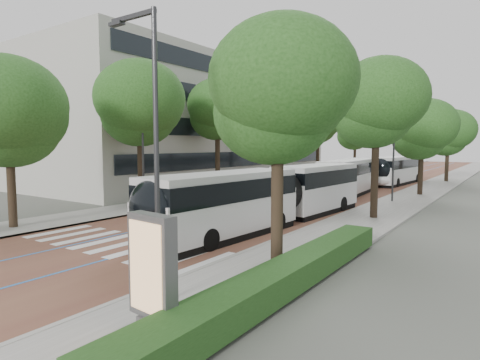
% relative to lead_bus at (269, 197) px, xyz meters
% --- Properties ---
extents(ground, '(160.00, 160.00, 0.00)m').
position_rel_lead_bus_xyz_m(ground, '(-3.42, -8.66, -1.63)').
color(ground, '#51544C').
rests_on(ground, ground).
extents(road, '(11.00, 140.00, 0.02)m').
position_rel_lead_bus_xyz_m(road, '(-3.42, 31.34, -1.62)').
color(road, brown).
rests_on(road, ground).
extents(sidewalk_left, '(4.00, 140.00, 0.12)m').
position_rel_lead_bus_xyz_m(sidewalk_left, '(-10.92, 31.34, -1.57)').
color(sidewalk_left, gray).
rests_on(sidewalk_left, ground).
extents(sidewalk_right, '(4.00, 140.00, 0.12)m').
position_rel_lead_bus_xyz_m(sidewalk_right, '(4.08, 31.34, -1.57)').
color(sidewalk_right, gray).
rests_on(sidewalk_right, ground).
extents(kerb_left, '(0.20, 140.00, 0.14)m').
position_rel_lead_bus_xyz_m(kerb_left, '(-9.02, 31.34, -1.57)').
color(kerb_left, gray).
rests_on(kerb_left, ground).
extents(kerb_right, '(0.20, 140.00, 0.14)m').
position_rel_lead_bus_xyz_m(kerb_right, '(2.18, 31.34, -1.57)').
color(kerb_right, gray).
rests_on(kerb_right, ground).
extents(zebra_crossing, '(10.55, 3.60, 0.01)m').
position_rel_lead_bus_xyz_m(zebra_crossing, '(-3.22, -7.66, -1.60)').
color(zebra_crossing, silver).
rests_on(zebra_crossing, ground).
extents(lane_line_left, '(0.12, 126.00, 0.01)m').
position_rel_lead_bus_xyz_m(lane_line_left, '(-5.02, 31.34, -1.60)').
color(lane_line_left, blue).
rests_on(lane_line_left, road).
extents(lane_line_right, '(0.12, 126.00, 0.01)m').
position_rel_lead_bus_xyz_m(lane_line_right, '(-1.82, 31.34, -1.60)').
color(lane_line_right, blue).
rests_on(lane_line_right, road).
extents(office_building, '(18.11, 40.00, 14.00)m').
position_rel_lead_bus_xyz_m(office_building, '(-22.89, 19.34, 5.37)').
color(office_building, '#ADABA0').
rests_on(office_building, ground).
extents(hedge, '(1.20, 14.00, 0.80)m').
position_rel_lead_bus_xyz_m(hedge, '(5.68, -8.66, -1.11)').
color(hedge, '#1D4016').
rests_on(hedge, sidewalk_right).
extents(streetlight_near, '(1.82, 0.20, 8.00)m').
position_rel_lead_bus_xyz_m(streetlight_near, '(3.20, -11.66, 3.19)').
color(streetlight_near, '#2F2F31').
rests_on(streetlight_near, sidewalk_right).
extents(streetlight_far, '(1.82, 0.20, 8.00)m').
position_rel_lead_bus_xyz_m(streetlight_far, '(3.20, 13.34, 3.19)').
color(streetlight_far, '#2F2F31').
rests_on(streetlight_far, sidewalk_right).
extents(lamp_post_left, '(0.14, 0.14, 8.00)m').
position_rel_lead_bus_xyz_m(lamp_post_left, '(-9.52, -0.66, 2.49)').
color(lamp_post_left, '#2F2F31').
rests_on(lamp_post_left, sidewalk_left).
extents(trees_left, '(6.45, 61.27, 10.21)m').
position_rel_lead_bus_xyz_m(trees_left, '(-10.92, 17.37, 5.31)').
color(trees_left, black).
rests_on(trees_left, ground).
extents(trees_right, '(5.76, 47.47, 9.12)m').
position_rel_lead_bus_xyz_m(trees_right, '(4.28, 15.00, 4.44)').
color(trees_right, black).
rests_on(trees_right, ground).
extents(lead_bus, '(3.70, 18.52, 3.20)m').
position_rel_lead_bus_xyz_m(lead_bus, '(0.00, 0.00, 0.00)').
color(lead_bus, black).
rests_on(lead_bus, ground).
extents(bus_queued_0, '(3.33, 12.54, 3.20)m').
position_rel_lead_bus_xyz_m(bus_queued_0, '(-1.16, 16.28, -0.00)').
color(bus_queued_0, silver).
rests_on(bus_queued_0, ground).
extents(bus_queued_1, '(3.30, 12.53, 3.20)m').
position_rel_lead_bus_xyz_m(bus_queued_1, '(-0.12, 28.96, -0.00)').
color(bus_queued_1, silver).
rests_on(bus_queued_1, ground).
extents(ad_panel, '(1.40, 0.58, 2.84)m').
position_rel_lead_bus_xyz_m(ad_panel, '(4.55, -12.96, -0.02)').
color(ad_panel, '#59595B').
rests_on(ad_panel, sidewalk_right).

